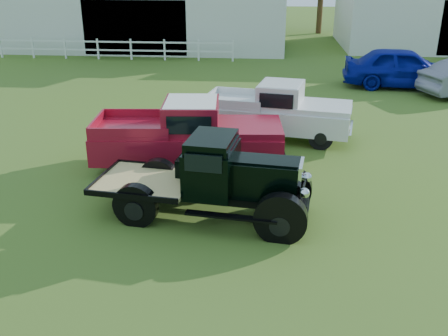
# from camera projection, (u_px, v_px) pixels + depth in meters

# --- Properties ---
(ground) EXTENTS (120.00, 120.00, 0.00)m
(ground) POSITION_uv_depth(u_px,v_px,m) (209.00, 235.00, 10.51)
(ground) COLOR #4B701D
(shed_left) EXTENTS (18.80, 10.20, 5.60)m
(shed_left) POSITION_uv_depth(u_px,v_px,m) (152.00, 3.00, 33.97)
(shed_left) COLOR silver
(shed_left) RESTS_ON ground
(fence_rail) EXTENTS (14.20, 0.16, 1.20)m
(fence_rail) POSITION_uv_depth(u_px,v_px,m) (114.00, 49.00, 29.37)
(fence_rail) COLOR white
(fence_rail) RESTS_ON ground
(vintage_flatbed) EXTENTS (4.99, 2.49, 1.90)m
(vintage_flatbed) POSITION_uv_depth(u_px,v_px,m) (208.00, 177.00, 10.98)
(vintage_flatbed) COLOR black
(vintage_flatbed) RESTS_ON ground
(red_pickup) EXTENTS (5.44, 2.45, 1.93)m
(red_pickup) POSITION_uv_depth(u_px,v_px,m) (188.00, 134.00, 13.65)
(red_pickup) COLOR maroon
(red_pickup) RESTS_ON ground
(white_pickup) EXTENTS (5.09, 2.72, 1.77)m
(white_pickup) POSITION_uv_depth(u_px,v_px,m) (277.00, 111.00, 16.10)
(white_pickup) COLOR silver
(white_pickup) RESTS_ON ground
(misc_car_blue) EXTENTS (5.45, 2.54, 1.81)m
(misc_car_blue) POSITION_uv_depth(u_px,v_px,m) (403.00, 68.00, 22.63)
(misc_car_blue) COLOR #07128C
(misc_car_blue) RESTS_ON ground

